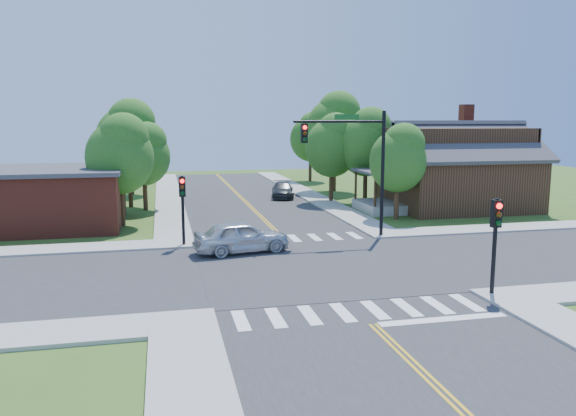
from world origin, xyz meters
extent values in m
plane|color=#35591C|center=(0.00, 0.00, 0.00)|extent=(100.00, 100.00, 0.00)
cube|color=#2D2D30|center=(0.00, 0.00, 0.02)|extent=(10.00, 90.00, 0.04)
cube|color=#2D2D30|center=(0.00, 0.00, 0.03)|extent=(90.00, 10.00, 0.04)
cube|color=#2D2D30|center=(0.00, 0.00, 0.00)|extent=(10.20, 10.20, 0.06)
cube|color=#9E9B93|center=(6.10, 25.00, 0.07)|extent=(2.20, 40.00, 0.14)
cube|color=#9E9B93|center=(-6.10, 25.00, 0.07)|extent=(2.20, 40.00, 0.14)
cube|color=white|center=(-4.20, 6.20, 0.05)|extent=(0.45, 2.00, 0.01)
cube|color=white|center=(-3.00, 6.20, 0.05)|extent=(0.45, 2.00, 0.01)
cube|color=white|center=(-1.80, 6.20, 0.05)|extent=(0.45, 2.00, 0.01)
cube|color=white|center=(-0.60, 6.20, 0.05)|extent=(0.45, 2.00, 0.01)
cube|color=white|center=(0.60, 6.20, 0.05)|extent=(0.45, 2.00, 0.01)
cube|color=white|center=(1.80, 6.20, 0.05)|extent=(0.45, 2.00, 0.01)
cube|color=white|center=(3.00, 6.20, 0.05)|extent=(0.45, 2.00, 0.01)
cube|color=white|center=(4.20, 6.20, 0.05)|extent=(0.45, 2.00, 0.01)
cube|color=white|center=(-4.20, -6.20, 0.05)|extent=(0.45, 2.00, 0.01)
cube|color=white|center=(-3.00, -6.20, 0.05)|extent=(0.45, 2.00, 0.01)
cube|color=white|center=(-1.80, -6.20, 0.05)|extent=(0.45, 2.00, 0.01)
cube|color=white|center=(-0.60, -6.20, 0.05)|extent=(0.45, 2.00, 0.01)
cube|color=white|center=(0.60, -6.20, 0.05)|extent=(0.45, 2.00, 0.01)
cube|color=white|center=(1.80, -6.20, 0.05)|extent=(0.45, 2.00, 0.01)
cube|color=white|center=(3.00, -6.20, 0.05)|extent=(0.45, 2.00, 0.01)
cube|color=white|center=(4.20, -6.20, 0.05)|extent=(0.45, 2.00, 0.01)
cube|color=gold|center=(-0.10, 26.25, 0.05)|extent=(0.10, 37.50, 0.01)
cube|color=gold|center=(0.10, 26.25, 0.05)|extent=(0.10, 37.50, 0.01)
cube|color=white|center=(2.50, -7.60, 0.00)|extent=(4.60, 0.45, 0.09)
cylinder|color=black|center=(5.60, 5.60, 3.60)|extent=(0.20, 0.20, 7.20)
cylinder|color=black|center=(3.00, 5.60, 6.60)|extent=(5.20, 0.14, 0.14)
cube|color=#19591E|center=(3.40, 5.55, 6.85)|extent=(1.40, 0.04, 0.30)
cube|color=black|center=(1.00, 5.60, 5.98)|extent=(0.34, 0.28, 1.05)
sphere|color=#FF0C0C|center=(1.00, 5.43, 6.29)|extent=(0.22, 0.22, 0.22)
sphere|color=#3F2605|center=(1.00, 5.43, 5.97)|extent=(0.22, 0.22, 0.22)
sphere|color=#05330F|center=(1.00, 5.43, 5.65)|extent=(0.22, 0.22, 0.22)
cylinder|color=black|center=(5.60, -5.60, 1.90)|extent=(0.16, 0.16, 3.80)
cube|color=black|center=(5.60, -5.60, 3.23)|extent=(0.34, 0.28, 1.05)
sphere|color=#FF0C0C|center=(5.60, -5.77, 3.54)|extent=(0.22, 0.22, 0.22)
sphere|color=#3F2605|center=(5.60, -5.77, 3.22)|extent=(0.22, 0.22, 0.22)
sphere|color=#05330F|center=(5.60, -5.77, 2.90)|extent=(0.22, 0.22, 0.22)
cylinder|color=black|center=(-5.60, 5.60, 1.90)|extent=(0.16, 0.16, 3.80)
cube|color=black|center=(-5.60, 5.60, 3.23)|extent=(0.34, 0.28, 1.05)
sphere|color=#FF0C0C|center=(-5.60, 5.43, 3.54)|extent=(0.22, 0.22, 0.22)
sphere|color=#3F2605|center=(-5.60, 5.43, 3.22)|extent=(0.22, 0.22, 0.22)
sphere|color=#05330F|center=(-5.60, 5.43, 2.90)|extent=(0.22, 0.22, 0.22)
cube|color=black|center=(15.20, 14.20, 2.00)|extent=(10.00, 8.00, 4.00)
cube|color=#9E9B93|center=(8.90, 14.20, 0.35)|extent=(2.60, 4.50, 0.70)
cylinder|color=black|center=(7.80, 12.20, 1.60)|extent=(0.18, 0.18, 2.50)
cylinder|color=black|center=(7.80, 16.20, 1.60)|extent=(0.18, 0.18, 2.50)
cube|color=#38383D|center=(8.90, 14.20, 2.95)|extent=(2.80, 4.80, 0.18)
cube|color=maroon|center=(17.70, 17.70, 3.55)|extent=(0.90, 0.90, 7.11)
cube|color=maroon|center=(-14.20, 13.20, 1.75)|extent=(10.00, 8.00, 3.50)
cube|color=#38383D|center=(-14.20, 13.20, 3.60)|extent=(10.40, 8.40, 0.25)
cylinder|color=#382314|center=(8.81, 10.81, 1.21)|extent=(0.34, 0.34, 2.42)
ellipsoid|color=#275C1B|center=(8.81, 10.81, 3.96)|extent=(3.83, 3.64, 4.21)
sphere|color=#275C1B|center=(9.11, 10.61, 5.10)|extent=(2.81, 2.81, 2.81)
cylinder|color=#382314|center=(9.31, 18.17, 1.44)|extent=(0.34, 0.34, 2.87)
ellipsoid|color=#275C1B|center=(9.31, 18.17, 4.69)|extent=(4.54, 4.31, 4.99)
sphere|color=#275C1B|center=(9.61, 17.97, 6.05)|extent=(3.33, 3.33, 3.33)
cylinder|color=#382314|center=(9.21, 26.16, 1.74)|extent=(0.34, 0.34, 3.48)
ellipsoid|color=#275C1B|center=(9.21, 26.16, 5.68)|extent=(5.50, 5.22, 6.05)
sphere|color=#275C1B|center=(9.51, 25.96, 7.33)|extent=(4.03, 4.03, 4.03)
cylinder|color=#382314|center=(9.29, 35.20, 1.41)|extent=(0.34, 0.34, 2.81)
ellipsoid|color=#275C1B|center=(9.29, 35.20, 4.59)|extent=(4.44, 4.22, 4.88)
sphere|color=#275C1B|center=(9.59, 35.00, 5.92)|extent=(3.26, 3.26, 3.26)
cylinder|color=#382314|center=(-9.15, 12.51, 1.33)|extent=(0.34, 0.34, 2.66)
ellipsoid|color=#275C1B|center=(-9.15, 12.51, 4.35)|extent=(4.20, 3.99, 4.63)
sphere|color=#275C1B|center=(-8.85, 12.31, 5.61)|extent=(3.08, 3.08, 3.08)
cylinder|color=#382314|center=(-9.02, 20.39, 1.55)|extent=(0.34, 0.34, 3.09)
ellipsoid|color=#275C1B|center=(-9.02, 20.39, 5.05)|extent=(4.89, 4.64, 5.37)
sphere|color=#275C1B|center=(-8.72, 20.19, 6.51)|extent=(3.58, 3.58, 3.58)
cylinder|color=#382314|center=(-9.27, 27.98, 1.54)|extent=(0.34, 0.34, 3.08)
ellipsoid|color=#275C1B|center=(-9.27, 27.98, 5.02)|extent=(4.86, 4.61, 5.34)
sphere|color=#275C1B|center=(-8.97, 27.78, 6.47)|extent=(3.56, 3.56, 3.56)
cylinder|color=#382314|center=(-9.35, 36.68, 1.21)|extent=(0.34, 0.34, 2.41)
ellipsoid|color=#275C1B|center=(-9.35, 36.68, 3.93)|extent=(3.81, 3.62, 4.19)
sphere|color=#275C1B|center=(-9.05, 36.48, 5.08)|extent=(2.79, 2.79, 2.79)
cylinder|color=#382314|center=(6.84, 19.45, 1.35)|extent=(0.34, 0.34, 2.71)
ellipsoid|color=#275C1B|center=(6.84, 19.45, 4.42)|extent=(4.27, 4.06, 4.70)
sphere|color=#275C1B|center=(7.14, 19.25, 5.70)|extent=(3.13, 3.13, 3.13)
cylinder|color=#382314|center=(-7.87, 18.56, 1.22)|extent=(0.34, 0.34, 2.45)
ellipsoid|color=#275C1B|center=(-7.87, 18.56, 3.99)|extent=(3.86, 3.67, 4.25)
sphere|color=#275C1B|center=(-7.57, 18.36, 5.15)|extent=(2.83, 2.83, 2.83)
imported|color=silver|center=(-2.79, 3.50, 0.82)|extent=(3.50, 5.44, 1.64)
imported|color=#2C3031|center=(3.50, 22.71, 0.66)|extent=(3.57, 5.22, 1.31)
camera|label=1|loc=(-6.63, -24.13, 6.74)|focal=35.00mm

